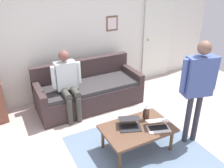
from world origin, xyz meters
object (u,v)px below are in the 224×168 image
laptop_left (130,124)px  french_press (147,113)px  person_standing (199,81)px  interior_door (157,38)px  coffee_table (137,130)px  couch (89,91)px  laptop_center (158,126)px  person_seated (67,81)px

laptop_left → french_press: bearing=-170.8°
person_standing → french_press: bearing=-28.0°
french_press → laptop_left: bearing=9.2°
interior_door → french_press: 2.73m
laptop_left → coffee_table: bearing=146.4°
interior_door → couch: (2.09, 0.54, -0.72)m
laptop_left → person_standing: person_standing is taller
laptop_center → laptop_left: bearing=-31.6°
person_standing → couch: bearing=-61.5°
laptop_center → person_seated: 1.81m
interior_door → person_seated: size_ratio=1.60×
interior_door → laptop_left: (2.07, 2.10, -0.57)m
laptop_left → french_press: french_press is taller
coffee_table → person_standing: (-0.88, 0.22, 0.71)m
laptop_left → laptop_center: size_ratio=1.02×
couch → laptop_left: couch is taller
couch → person_seated: bearing=24.8°
interior_door → couch: size_ratio=0.98×
laptop_left → laptop_center: (-0.36, 0.22, -0.00)m
interior_door → coffee_table: size_ratio=1.95×
coffee_table → laptop_left: laptop_left is taller
coffee_table → person_seated: bearing=-66.4°
laptop_left → person_standing: size_ratio=0.24×
coffee_table → person_standing: bearing=165.9°
interior_door → laptop_center: size_ratio=5.12×
couch → coffee_table: bearing=94.3°
couch → laptop_center: couch is taller
coffee_table → french_press: bearing=-153.6°
interior_door → laptop_left: bearing=45.5°
interior_door → couch: interior_door is taller
interior_door → laptop_center: 2.94m
couch → interior_door: bearing=-165.5°
interior_door → person_standing: size_ratio=1.22×
coffee_table → person_standing: 1.15m
interior_door → laptop_center: (1.71, 2.32, -0.57)m
couch → person_seated: (0.49, 0.23, 0.42)m
french_press → person_standing: (-0.64, 0.34, 0.55)m
laptop_left → person_standing: (-0.98, 0.29, 0.62)m
couch → laptop_left: 1.57m
couch → laptop_center: bearing=102.1°
french_press → person_seated: size_ratio=0.20×
laptop_left → couch: bearing=-89.1°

